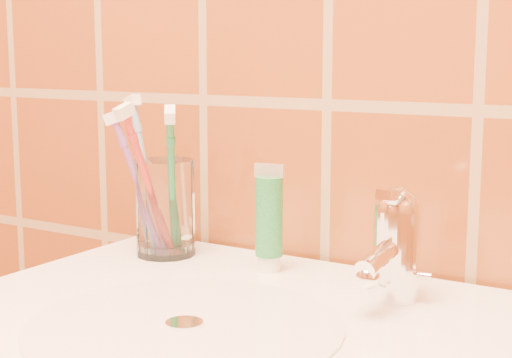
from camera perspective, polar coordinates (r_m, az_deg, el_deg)
The scene contains 7 objects.
glass_tumbler at distance 0.99m, azimuth -6.63°, elevation -2.09°, with size 0.08×0.08×0.12m, color white.
toothpaste_tube at distance 0.91m, azimuth 0.96°, elevation -3.09°, with size 0.04×0.03×0.13m.
faucet at distance 0.82m, azimuth 10.07°, elevation -4.43°, with size 0.05×0.11×0.12m.
toothbrush_0 at distance 0.98m, azimuth -8.47°, elevation -0.48°, with size 0.08×0.05×0.19m, color #7E4799, non-canonical shape.
toothbrush_1 at distance 0.96m, azimuth -7.81°, elevation -0.38°, with size 0.04×0.09×0.20m, color #B02825, non-canonical shape.
toothbrush_2 at distance 1.01m, azimuth -8.03°, elevation 0.23°, with size 0.08×0.04×0.21m, color #6F93C5, non-canonical shape.
toothbrush_3 at distance 0.95m, azimuth -6.13°, elevation -0.50°, with size 0.07×0.09×0.20m, color #1D703A, non-canonical shape.
Camera 1 is at (0.43, 0.35, 1.11)m, focal length 55.00 mm.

